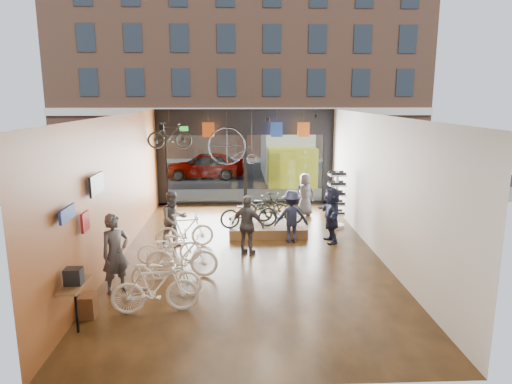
{
  "coord_description": "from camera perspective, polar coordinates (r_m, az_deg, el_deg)",
  "views": [
    {
      "loc": [
        -0.31,
        -12.1,
        4.27
      ],
      "look_at": [
        0.24,
        1.4,
        1.44
      ],
      "focal_mm": 32.0,
      "sensor_mm": 36.0,
      "label": 1
    }
  ],
  "objects": [
    {
      "name": "ceiling",
      "position": [
        12.11,
        -0.89,
        9.69
      ],
      "size": [
        7.0,
        12.0,
        0.04
      ],
      "primitive_type": "cube",
      "color": "black",
      "rests_on": "ground"
    },
    {
      "name": "customer_5",
      "position": [
        13.72,
        9.41,
        -2.86
      ],
      "size": [
        0.59,
        1.57,
        1.66
      ],
      "primitive_type": "imported",
      "rotation": [
        0.0,
        0.0,
        4.78
      ],
      "color": "#161C33",
      "rests_on": "ground_plane"
    },
    {
      "name": "exit_sign",
      "position": [
        18.15,
        -9.03,
        7.82
      ],
      "size": [
        0.35,
        0.06,
        0.18
      ],
      "primitive_type": "cube",
      "color": "#198C26",
      "rests_on": "storefront"
    },
    {
      "name": "sidewalk_far",
      "position": [
        31.39,
        -1.75,
        4.1
      ],
      "size": [
        30.0,
        2.0,
        0.12
      ],
      "primitive_type": "cube",
      "color": "slate",
      "rests_on": "ground"
    },
    {
      "name": "floor_bike_5",
      "position": [
        13.3,
        -8.91,
        -4.79
      ],
      "size": [
        1.73,
        0.82,
        1.0
      ],
      "primitive_type": "imported",
      "rotation": [
        0.0,
        0.0,
        1.79
      ],
      "color": "white",
      "rests_on": "ground_plane"
    },
    {
      "name": "wall_right",
      "position": [
        12.91,
        14.95,
        0.84
      ],
      "size": [
        0.04,
        12.0,
        3.8
      ],
      "primitive_type": "cube",
      "color": "beige",
      "rests_on": "ground"
    },
    {
      "name": "customer_4",
      "position": [
        16.67,
        6.12,
        -0.33
      ],
      "size": [
        0.83,
        0.61,
        1.56
      ],
      "primitive_type": "imported",
      "rotation": [
        0.0,
        0.0,
        3.31
      ],
      "color": "#3F3F44",
      "rests_on": "ground_plane"
    },
    {
      "name": "sidewalk_near",
      "position": [
        19.76,
        -1.39,
        -0.49
      ],
      "size": [
        30.0,
        2.4,
        0.12
      ],
      "primitive_type": "cube",
      "color": "slate",
      "rests_on": "ground"
    },
    {
      "name": "wall_merch",
      "position": [
        9.61,
        -21.03,
        -7.0
      ],
      "size": [
        0.4,
        2.4,
        2.6
      ],
      "primitive_type": null,
      "color": "navy",
      "rests_on": "wall_left"
    },
    {
      "name": "hung_bike",
      "position": [
        16.53,
        -10.76,
        6.95
      ],
      "size": [
        1.59,
        0.48,
        0.95
      ],
      "primitive_type": "imported",
      "rotation": [
        0.0,
        0.0,
        1.55
      ],
      "color": "black",
      "rests_on": "ceiling"
    },
    {
      "name": "floor_bike_1",
      "position": [
        9.52,
        -12.52,
        -11.63
      ],
      "size": [
        1.79,
        0.72,
        1.05
      ],
      "primitive_type": "imported",
      "rotation": [
        0.0,
        0.0,
        1.7
      ],
      "color": "white",
      "rests_on": "ground_plane"
    },
    {
      "name": "customer_2",
      "position": [
        12.47,
        -1.05,
        -4.19
      ],
      "size": [
        1.05,
        0.81,
        1.66
      ],
      "primitive_type": "imported",
      "rotation": [
        0.0,
        0.0,
        2.66
      ],
      "color": "#3F3F44",
      "rests_on": "ground_plane"
    },
    {
      "name": "ground_plane",
      "position": [
        12.84,
        -0.84,
        -7.69
      ],
      "size": [
        7.0,
        12.0,
        0.04
      ],
      "primitive_type": "cube",
      "color": "black",
      "rests_on": "ground"
    },
    {
      "name": "customer_3",
      "position": [
        13.58,
        4.45,
        -3.08
      ],
      "size": [
        1.04,
        0.64,
        1.57
      ],
      "primitive_type": "imported",
      "rotation": [
        0.0,
        0.0,
        3.2
      ],
      "color": "#161C33",
      "rests_on": "ground_plane"
    },
    {
      "name": "display_bike_left",
      "position": [
        14.06,
        -0.89,
        -2.58
      ],
      "size": [
        1.88,
        0.94,
        0.95
      ],
      "primitive_type": "imported",
      "rotation": [
        0.0,
        0.0,
        1.75
      ],
      "color": "black",
      "rests_on": "display_platform"
    },
    {
      "name": "box_truck",
      "position": [
        23.42,
        3.95,
        4.75
      ],
      "size": [
        2.37,
        7.11,
        2.8
      ],
      "primitive_type": null,
      "color": "silver",
      "rests_on": "street_road"
    },
    {
      "name": "floor_bike_3",
      "position": [
        11.2,
        -9.27,
        -7.88
      ],
      "size": [
        1.77,
        0.57,
        1.05
      ],
      "primitive_type": "imported",
      "rotation": [
        0.0,
        0.0,
        1.52
      ],
      "color": "white",
      "rests_on": "ground_plane"
    },
    {
      "name": "customer_0",
      "position": [
        10.54,
        -17.15,
        -7.37
      ],
      "size": [
        0.77,
        0.76,
        1.79
      ],
      "primitive_type": "imported",
      "rotation": [
        0.0,
        0.0,
        0.75
      ],
      "color": "#3F3F44",
      "rests_on": "ground_plane"
    },
    {
      "name": "jersey_mid",
      "position": [
        17.41,
        2.59,
        7.79
      ],
      "size": [
        0.45,
        0.03,
        0.55
      ],
      "primitive_type": "cube",
      "color": "#1E3F99",
      "rests_on": "ceiling"
    },
    {
      "name": "display_platform",
      "position": [
        14.73,
        1.37,
        -4.42
      ],
      "size": [
        2.4,
        1.8,
        0.3
      ],
      "primitive_type": "cube",
      "color": "brown",
      "rests_on": "ground_plane"
    },
    {
      "name": "customer_1",
      "position": [
        13.27,
        -10.25,
        -3.41
      ],
      "size": [
        1.01,
        0.95,
        1.65
      ],
      "primitive_type": "imported",
      "rotation": [
        0.0,
        0.0,
        0.55
      ],
      "color": "#3F3F44",
      "rests_on": "ground_plane"
    },
    {
      "name": "penny_farthing",
      "position": [
        16.42,
        -2.67,
        5.62
      ],
      "size": [
        1.68,
        0.06,
        1.35
      ],
      "primitive_type": null,
      "color": "black",
      "rests_on": "ceiling"
    },
    {
      "name": "floor_bike_2",
      "position": [
        10.39,
        -11.22,
        -10.01
      ],
      "size": [
        1.79,
        1.05,
        0.89
      ],
      "primitive_type": "imported",
      "rotation": [
        0.0,
        0.0,
        1.28
      ],
      "color": "white",
      "rests_on": "ground_plane"
    },
    {
      "name": "display_bike_right",
      "position": [
        15.08,
        1.05,
        -1.79
      ],
      "size": [
        1.68,
        0.83,
        0.84
      ],
      "primitive_type": "imported",
      "rotation": [
        0.0,
        0.0,
        1.39
      ],
      "color": "black",
      "rests_on": "display_platform"
    },
    {
      "name": "street_car",
      "position": [
        24.43,
        -6.38,
        3.35
      ],
      "size": [
        4.13,
        1.66,
        1.41
      ],
      "primitive_type": "imported",
      "rotation": [
        0.0,
        0.0,
        -1.57
      ],
      "color": "gray",
      "rests_on": "street_road"
    },
    {
      "name": "jersey_right",
      "position": [
        17.53,
        5.97,
        7.76
      ],
      "size": [
        0.45,
        0.03,
        0.55
      ],
      "primitive_type": "cube",
      "color": "#CC5919",
      "rests_on": "ceiling"
    },
    {
      "name": "wall_back",
      "position": [
        6.53,
        0.52,
        -9.43
      ],
      "size": [
        7.0,
        0.04,
        3.8
      ],
      "primitive_type": "cube",
      "color": "beige",
      "rests_on": "ground"
    },
    {
      "name": "sunglasses_rack",
      "position": [
        15.29,
        10.03,
        -0.91
      ],
      "size": [
        0.6,
        0.51,
        1.9
      ],
      "primitive_type": null,
      "rotation": [
        0.0,
        0.0,
        0.1
      ],
      "color": "white",
      "rests_on": "ground_plane"
    },
    {
      "name": "street_road",
      "position": [
        27.44,
        -1.66,
        2.84
      ],
      "size": [
        30.0,
        18.0,
        0.02
      ],
      "primitive_type": "cube",
      "color": "black",
      "rests_on": "ground"
    },
    {
      "name": "floor_bike_4",
      "position": [
        12.17,
        -10.81,
        -6.8
      ],
      "size": [
        1.7,
        0.84,
        0.85
      ],
      "primitive_type": "imported",
      "rotation": [
        0.0,
        0.0,
        1.74
      ],
      "color": "white",
      "rests_on": "ground_plane"
    },
    {
      "name": "wall_left",
      "position": [
        12.74,
        -16.89,
        0.59
      ],
      "size": [
        0.04,
        12.0,
        3.8
      ],
      "primitive_type": "cube",
      "color": "#A36432",
      "rests_on": "ground"
    },
    {
      "name": "storefront",
      "position": [
        18.26,
        -1.35,
        4.36
      ],
      "size": [
        7.0,
        0.26,
        3.8
      ],
      "primitive_type": null,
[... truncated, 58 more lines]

